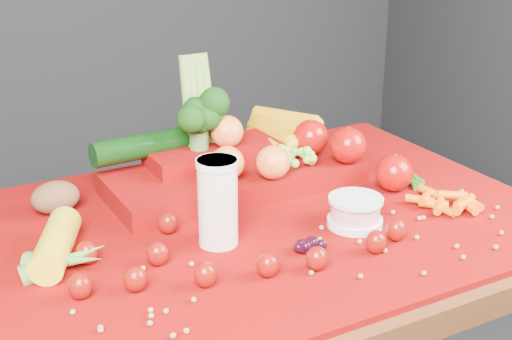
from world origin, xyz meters
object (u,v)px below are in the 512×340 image
milk_glass (218,199)px  yogurt_bowl (355,211)px  table (261,266)px  produce_mound (243,159)px

milk_glass → yogurt_bowl: size_ratio=1.53×
table → produce_mound: size_ratio=1.87×
table → yogurt_bowl: yogurt_bowl is taller
milk_glass → produce_mound: bearing=52.6°
yogurt_bowl → produce_mound: size_ratio=0.17×
table → yogurt_bowl: (0.13, -0.12, 0.14)m
table → produce_mound: 0.23m
milk_glass → produce_mound: 0.27m
table → milk_glass: milk_glass is taller
yogurt_bowl → produce_mound: 0.29m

